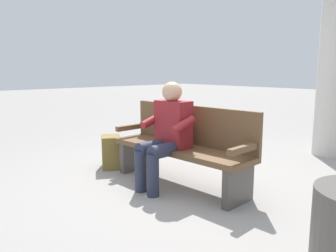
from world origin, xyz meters
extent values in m
plane|color=gray|center=(0.00, 0.00, 0.00)|extent=(40.00, 40.00, 0.00)
cube|color=brown|center=(0.00, 0.00, 0.42)|extent=(1.82, 0.55, 0.06)
cube|color=brown|center=(0.01, -0.21, 0.68)|extent=(1.80, 0.12, 0.45)
cube|color=brown|center=(-0.85, -0.03, 0.57)|extent=(0.08, 0.48, 0.06)
cube|color=brown|center=(0.85, 0.03, 0.57)|extent=(0.08, 0.48, 0.06)
cube|color=#4C4742|center=(-0.80, -0.03, 0.20)|extent=(0.10, 0.43, 0.39)
cube|color=#4C4742|center=(0.80, 0.03, 0.20)|extent=(0.10, 0.43, 0.39)
cube|color=maroon|center=(0.04, 0.05, 0.71)|extent=(0.41, 0.24, 0.52)
sphere|color=tan|center=(0.04, 0.07, 1.07)|extent=(0.22, 0.22, 0.22)
cylinder|color=#282D42|center=(-0.07, 0.26, 0.47)|extent=(0.17, 0.43, 0.15)
cylinder|color=#282D42|center=(0.13, 0.27, 0.47)|extent=(0.17, 0.43, 0.15)
cylinder|color=#282D42|center=(-0.07, 0.45, 0.23)|extent=(0.13, 0.13, 0.45)
cylinder|color=#282D42|center=(0.13, 0.45, 0.23)|extent=(0.13, 0.13, 0.45)
cylinder|color=maroon|center=(-0.20, 0.14, 0.74)|extent=(0.10, 0.32, 0.18)
cylinder|color=maroon|center=(0.28, 0.16, 0.74)|extent=(0.10, 0.32, 0.18)
cube|color=brown|center=(1.11, 0.19, 0.22)|extent=(0.40, 0.37, 0.44)
cube|color=olive|center=(1.04, 0.07, 0.15)|extent=(0.21, 0.15, 0.20)
cylinder|color=beige|center=(-0.56, -2.66, 1.56)|extent=(0.43, 0.43, 3.11)
camera|label=1|loc=(-2.65, 2.58, 1.31)|focal=35.90mm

